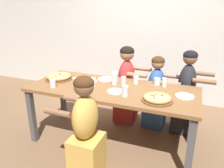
# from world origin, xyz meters

# --- Properties ---
(ground_plane) EXTENTS (18.00, 18.00, 0.00)m
(ground_plane) POSITION_xyz_m (0.00, 0.00, 0.00)
(ground_plane) COLOR brown
(ground_plane) RESTS_ON ground
(restaurant_back_panel) EXTENTS (10.00, 0.06, 3.20)m
(restaurant_back_panel) POSITION_xyz_m (0.00, 1.72, 1.60)
(restaurant_back_panel) COLOR silver
(restaurant_back_panel) RESTS_ON ground
(dining_table) EXTENTS (2.11, 0.86, 0.78)m
(dining_table) POSITION_xyz_m (0.00, 0.00, 0.70)
(dining_table) COLOR brown
(dining_table) RESTS_ON ground
(pizza_board_main) EXTENTS (0.34, 0.34, 0.05)m
(pizza_board_main) POSITION_xyz_m (0.60, -0.19, 0.81)
(pizza_board_main) COLOR brown
(pizza_board_main) RESTS_ON dining_table
(pizza_board_second) EXTENTS (0.37, 0.37, 0.07)m
(pizza_board_second) POSITION_xyz_m (-0.81, 0.04, 0.81)
(pizza_board_second) COLOR brown
(pizza_board_second) RESTS_ON dining_table
(empty_plate_a) EXTENTS (0.22, 0.22, 0.02)m
(empty_plate_a) POSITION_xyz_m (-0.20, 0.27, 0.79)
(empty_plate_a) COLOR white
(empty_plate_a) RESTS_ON dining_table
(empty_plate_b) EXTENTS (0.21, 0.21, 0.02)m
(empty_plate_b) POSITION_xyz_m (0.87, 0.03, 0.79)
(empty_plate_b) COLOR white
(empty_plate_b) RESTS_ON dining_table
(empty_plate_c) EXTENTS (0.20, 0.20, 0.02)m
(empty_plate_c) POSITION_xyz_m (0.09, -0.11, 0.79)
(empty_plate_c) COLOR white
(empty_plate_c) RESTS_ON dining_table
(empty_plate_d) EXTENTS (0.23, 0.23, 0.02)m
(empty_plate_d) POSITION_xyz_m (-0.39, 0.10, 0.79)
(empty_plate_d) COLOR white
(empty_plate_d) RESTS_ON dining_table
(cocktail_glass_blue) EXTENTS (0.08, 0.08, 0.11)m
(cocktail_glass_blue) POSITION_xyz_m (0.50, 0.32, 0.82)
(cocktail_glass_blue) COLOR silver
(cocktail_glass_blue) RESTS_ON dining_table
(drinking_glass_a) EXTENTS (0.08, 0.08, 0.14)m
(drinking_glass_a) POSITION_xyz_m (-0.02, 0.14, 0.84)
(drinking_glass_a) COLOR silver
(drinking_glass_a) RESTS_ON dining_table
(drinking_glass_b) EXTENTS (0.06, 0.06, 0.11)m
(drinking_glass_b) POSITION_xyz_m (0.60, 0.27, 0.83)
(drinking_glass_b) COLOR silver
(drinking_glass_b) RESTS_ON dining_table
(drinking_glass_c) EXTENTS (0.08, 0.08, 0.12)m
(drinking_glass_c) POSITION_xyz_m (0.23, -0.20, 0.84)
(drinking_glass_c) COLOR silver
(drinking_glass_c) RESTS_ON dining_table
(drinking_glass_d) EXTENTS (0.08, 0.08, 0.10)m
(drinking_glass_d) POSITION_xyz_m (-0.69, -0.26, 0.83)
(drinking_glass_d) COLOR silver
(drinking_glass_d) RESTS_ON dining_table
(drinking_glass_e) EXTENTS (0.07, 0.07, 0.13)m
(drinking_glass_e) POSITION_xyz_m (-0.41, -0.18, 0.84)
(drinking_glass_e) COLOR silver
(drinking_glass_e) RESTS_ON dining_table
(drinking_glass_f) EXTENTS (0.07, 0.07, 0.10)m
(drinking_glass_f) POSITION_xyz_m (0.24, 0.26, 0.83)
(drinking_glass_f) COLOR silver
(drinking_glass_f) RESTS_ON dining_table
(drinking_glass_g) EXTENTS (0.06, 0.06, 0.13)m
(drinking_glass_g) POSITION_xyz_m (0.12, 0.09, 0.85)
(drinking_glass_g) COLOR silver
(drinking_glass_g) RESTS_ON dining_table
(drinking_glass_h) EXTENTS (0.07, 0.07, 0.11)m
(drinking_glass_h) POSITION_xyz_m (-0.25, -0.03, 0.83)
(drinking_glass_h) COLOR silver
(drinking_glass_h) RESTS_ON dining_table
(drinking_glass_i) EXTENTS (0.07, 0.07, 0.13)m
(drinking_glass_i) POSITION_xyz_m (-0.04, 0.23, 0.84)
(drinking_glass_i) COLOR silver
(drinking_glass_i) RESTS_ON dining_table
(diner_far_midright) EXTENTS (0.51, 0.40, 1.08)m
(diner_far_midright) POSITION_xyz_m (0.45, 0.65, 0.49)
(diner_far_midright) COLOR #2D5193
(diner_far_midright) RESTS_ON ground
(diner_far_right) EXTENTS (0.51, 0.40, 1.20)m
(diner_far_right) POSITION_xyz_m (0.87, 0.65, 0.55)
(diner_far_right) COLOR #232328
(diner_far_right) RESTS_ON ground
(diner_far_center) EXTENTS (0.51, 0.40, 1.19)m
(diner_far_center) POSITION_xyz_m (-0.01, 0.65, 0.56)
(diner_far_center) COLOR #B22D2D
(diner_far_center) RESTS_ON ground
(diner_near_center) EXTENTS (0.51, 0.40, 1.13)m
(diner_near_center) POSITION_xyz_m (-0.04, -0.65, 0.52)
(diner_near_center) COLOR gold
(diner_near_center) RESTS_ON ground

